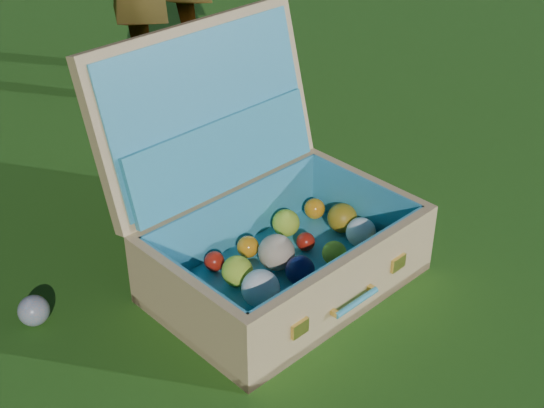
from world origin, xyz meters
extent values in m
plane|color=#215114|center=(0.00, 0.00, 0.00)|extent=(60.00, 60.00, 0.00)
sphere|color=teal|center=(-0.43, -0.09, 0.03)|extent=(0.06, 0.06, 0.06)
cube|color=tan|center=(0.09, -0.18, 0.01)|extent=(0.65, 0.54, 0.02)
cube|color=tan|center=(0.16, -0.34, 0.08)|extent=(0.52, 0.22, 0.17)
cube|color=tan|center=(0.03, -0.01, 0.08)|extent=(0.52, 0.22, 0.17)
cube|color=tan|center=(-0.16, -0.27, 0.08)|extent=(0.14, 0.31, 0.17)
cube|color=tan|center=(0.34, -0.08, 0.08)|extent=(0.14, 0.31, 0.17)
cube|color=teal|center=(0.09, -0.18, 0.02)|extent=(0.60, 0.49, 0.01)
cube|color=teal|center=(0.15, -0.33, 0.09)|extent=(0.48, 0.19, 0.15)
cube|color=teal|center=(0.04, -0.03, 0.09)|extent=(0.48, 0.19, 0.15)
cube|color=teal|center=(-0.14, -0.27, 0.09)|extent=(0.12, 0.31, 0.15)
cube|color=teal|center=(0.33, -0.09, 0.09)|extent=(0.12, 0.31, 0.15)
cube|color=tan|center=(0.01, 0.05, 0.34)|extent=(0.56, 0.32, 0.36)
cube|color=teal|center=(0.01, 0.04, 0.34)|extent=(0.51, 0.27, 0.32)
cube|color=teal|center=(0.02, 0.01, 0.25)|extent=(0.48, 0.23, 0.15)
cube|color=#F2C659|center=(0.02, -0.41, 0.08)|extent=(0.04, 0.02, 0.03)
cube|color=#F2C659|center=(0.30, -0.30, 0.08)|extent=(0.04, 0.02, 0.03)
cylinder|color=teal|center=(0.16, -0.37, 0.07)|extent=(0.12, 0.05, 0.01)
cube|color=#F2C659|center=(0.11, -0.38, 0.07)|extent=(0.02, 0.02, 0.01)
cube|color=#F2C659|center=(0.21, -0.34, 0.07)|extent=(0.02, 0.02, 0.01)
sphere|color=#CDE638|center=(-0.07, -0.36, 0.05)|extent=(0.06, 0.06, 0.06)
sphere|color=orange|center=(0.05, -0.33, 0.06)|extent=(0.06, 0.06, 0.06)
sphere|color=beige|center=(0.15, -0.29, 0.06)|extent=(0.06, 0.06, 0.06)
sphere|color=#CDE638|center=(0.24, -0.26, 0.06)|extent=(0.06, 0.06, 0.06)
sphere|color=#A87D16|center=(0.33, -0.20, 0.06)|extent=(0.07, 0.07, 0.07)
sphere|color=#0E1346|center=(-0.09, -0.30, 0.05)|extent=(0.06, 0.06, 0.06)
sphere|color=white|center=(0.01, -0.25, 0.07)|extent=(0.08, 0.08, 0.08)
sphere|color=#0E1346|center=(0.11, -0.21, 0.06)|extent=(0.06, 0.06, 0.06)
sphere|color=#CDE638|center=(0.21, -0.18, 0.05)|extent=(0.05, 0.05, 0.05)
sphere|color=white|center=(0.30, -0.14, 0.06)|extent=(0.07, 0.07, 0.07)
sphere|color=#CDE638|center=(-0.11, -0.22, 0.06)|extent=(0.06, 0.06, 0.06)
sphere|color=#CDE638|center=(-0.01, -0.16, 0.06)|extent=(0.07, 0.07, 0.07)
sphere|color=beige|center=(0.09, -0.14, 0.07)|extent=(0.08, 0.08, 0.08)
sphere|color=#AF1A0E|center=(0.17, -0.11, 0.05)|extent=(0.04, 0.04, 0.04)
sphere|color=#A87D16|center=(0.29, -0.07, 0.06)|extent=(0.07, 0.07, 0.07)
sphere|color=white|center=(-0.14, -0.13, 0.05)|extent=(0.06, 0.06, 0.06)
sphere|color=#AF1A0E|center=(-0.04, -0.10, 0.05)|extent=(0.04, 0.04, 0.04)
sphere|color=orange|center=(0.05, -0.08, 0.05)|extent=(0.05, 0.05, 0.05)
sphere|color=#CDE638|center=(0.16, -0.03, 0.06)|extent=(0.06, 0.06, 0.06)
sphere|color=orange|center=(0.25, 0.00, 0.05)|extent=(0.05, 0.05, 0.05)
camera|label=1|loc=(-0.45, -1.37, 1.03)|focal=50.00mm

